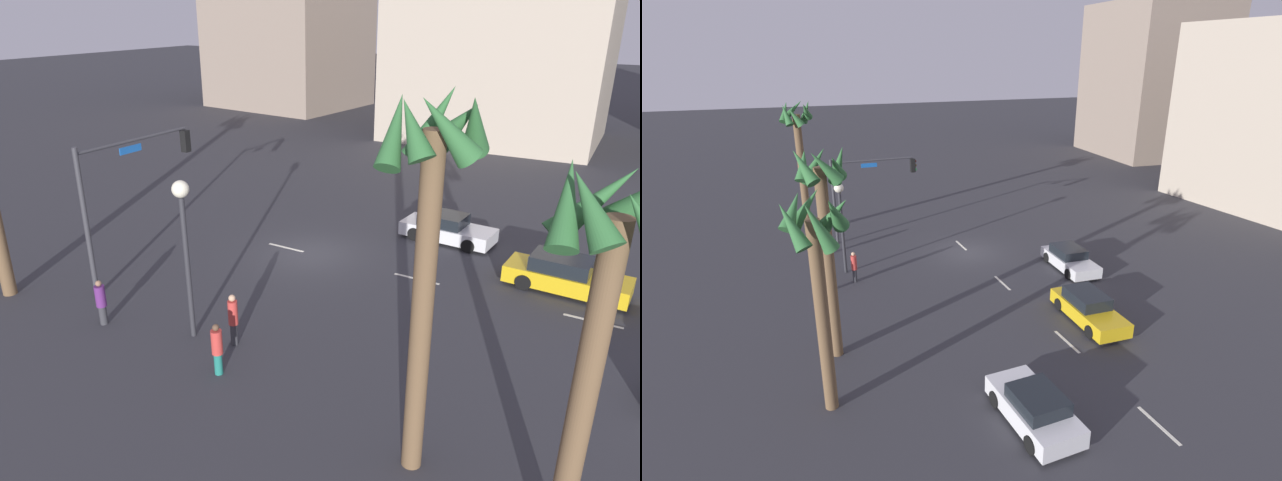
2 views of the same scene
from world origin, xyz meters
TOP-DOWN VIEW (x-y plane):
  - ground_plane at (0.00, 0.00)m, footprint 220.00×220.00m
  - lane_stripe_1 at (-12.03, 0.00)m, footprint 2.02×0.14m
  - lane_stripe_2 at (-5.22, 0.00)m, footprint 1.99×0.14m
  - lane_stripe_3 at (1.36, 0.00)m, footprint 1.94×0.14m
  - car_0 at (-4.76, -4.78)m, footprint 4.48×2.09m
  - car_2 at (-10.64, -2.07)m, footprint 4.76×2.04m
  - traffic_signal at (5.00, 5.78)m, footprint 0.33×6.03m
  - streetlamp at (-0.34, 8.18)m, footprint 0.56×0.56m
  - pedestrian_0 at (-2.57, 9.48)m, footprint 0.46×0.46m
  - pedestrian_1 at (2.95, 9.24)m, footprint 0.51×0.51m
  - pedestrian_2 at (-1.92, 7.90)m, footprint 0.39×0.39m
  - palm_tree_0 at (-9.17, 9.94)m, footprint 2.36×2.54m
  - palm_tree_2 at (-12.71, 10.65)m, footprint 2.59×2.78m
  - building_0 at (0.09, -29.91)m, footprint 17.07×13.39m
  - building_1 at (25.01, -35.55)m, footprint 15.86×14.21m

SIDE VIEW (x-z plane):
  - ground_plane at x=0.00m, z-range 0.00..0.00m
  - lane_stripe_1 at x=-12.03m, z-range 0.00..0.01m
  - lane_stripe_2 at x=-5.22m, z-range 0.00..0.01m
  - lane_stripe_3 at x=1.36m, z-range 0.00..0.01m
  - car_0 at x=-4.76m, z-range -0.05..1.28m
  - car_2 at x=-10.64m, z-range -0.06..1.36m
  - pedestrian_1 at x=2.95m, z-range 0.04..1.75m
  - pedestrian_0 at x=-2.57m, z-range 0.05..1.78m
  - pedestrian_2 at x=-1.92m, z-range 0.06..1.92m
  - streetlamp at x=-0.34m, z-range 1.16..6.71m
  - traffic_signal at x=5.00m, z-range 1.12..7.02m
  - palm_tree_2 at x=-12.71m, z-range 1.92..10.30m
  - palm_tree_0 at x=-9.17m, z-range 1.97..11.23m
  - building_0 at x=0.09m, z-range 0.00..15.06m
  - building_1 at x=25.01m, z-range 0.00..18.54m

